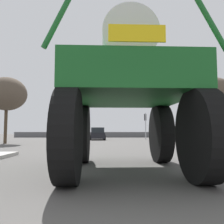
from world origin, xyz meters
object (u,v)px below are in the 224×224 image
at_px(oversize_sprayer, 127,95).
at_px(sedan_ahead, 97,134).
at_px(bare_tree_left, 7,94).
at_px(bare_tree_right, 215,91).
at_px(traffic_signal_near_right, 201,102).
at_px(traffic_signal_far_left, 145,120).

relative_size(oversize_sprayer, sedan_ahead, 1.32).
relative_size(bare_tree_left, bare_tree_right, 0.92).
xyz_separation_m(traffic_signal_near_right, bare_tree_left, (-13.93, 8.45, 1.72)).
bearing_deg(bare_tree_right, bare_tree_left, -173.64).
bearing_deg(bare_tree_left, traffic_signal_far_left, 34.16).
relative_size(oversize_sprayer, traffic_signal_far_left, 1.66).
relative_size(traffic_signal_far_left, bare_tree_left, 0.58).
bearing_deg(sedan_ahead, oversize_sprayer, -179.94).
xyz_separation_m(sedan_ahead, bare_tree_left, (-7.63, -8.67, 3.65)).
relative_size(sedan_ahead, bare_tree_left, 0.72).
distance_m(traffic_signal_near_right, bare_tree_right, 12.27).
relative_size(sedan_ahead, traffic_signal_near_right, 1.17).
xyz_separation_m(sedan_ahead, bare_tree_right, (11.93, -6.49, 4.30)).
xyz_separation_m(traffic_signal_far_left, bare_tree_left, (-13.77, -9.34, 1.91)).
bearing_deg(oversize_sprayer, sedan_ahead, 3.27).
relative_size(oversize_sprayer, traffic_signal_near_right, 1.54).
height_order(sedan_ahead, bare_tree_left, bare_tree_left).
distance_m(traffic_signal_far_left, bare_tree_right, 9.56).
distance_m(sedan_ahead, bare_tree_right, 14.25).
xyz_separation_m(traffic_signal_near_right, traffic_signal_far_left, (-0.16, 17.79, -0.19)).
relative_size(oversize_sprayer, bare_tree_left, 0.95).
bearing_deg(oversize_sprayer, traffic_signal_near_right, -39.62).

